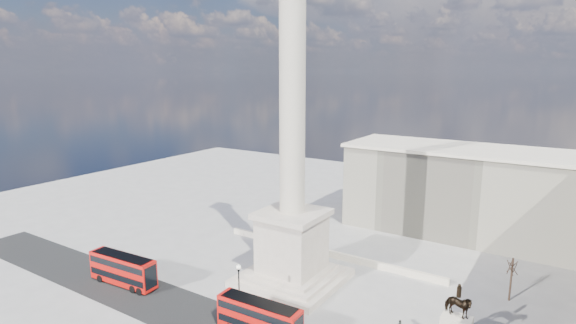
{
  "coord_description": "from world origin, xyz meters",
  "views": [
    {
      "loc": [
        33.02,
        -47.19,
        30.47
      ],
      "look_at": [
        0.03,
        3.86,
        18.22
      ],
      "focal_mm": 28.0,
      "sensor_mm": 36.0,
      "label": 1
    }
  ],
  "objects_px": {
    "red_bus_a": "(123,269)",
    "red_bus_b": "(260,318)",
    "victorian_lamp": "(239,286)",
    "nelsons_column": "(292,197)"
  },
  "relations": [
    {
      "from": "red_bus_a",
      "to": "red_bus_b",
      "type": "height_order",
      "value": "red_bus_a"
    },
    {
      "from": "red_bus_b",
      "to": "red_bus_a",
      "type": "bearing_deg",
      "value": 178.86
    },
    {
      "from": "nelsons_column",
      "to": "red_bus_b",
      "type": "relative_size",
      "value": 4.65
    },
    {
      "from": "victorian_lamp",
      "to": "red_bus_b",
      "type": "bearing_deg",
      "value": -25.31
    },
    {
      "from": "red_bus_a",
      "to": "victorian_lamp",
      "type": "bearing_deg",
      "value": 4.15
    },
    {
      "from": "red_bus_a",
      "to": "red_bus_b",
      "type": "relative_size",
      "value": 1.05
    },
    {
      "from": "nelsons_column",
      "to": "red_bus_a",
      "type": "xyz_separation_m",
      "value": [
        -19.92,
        -14.25,
        -10.55
      ]
    },
    {
      "from": "red_bus_b",
      "to": "victorian_lamp",
      "type": "height_order",
      "value": "victorian_lamp"
    },
    {
      "from": "nelsons_column",
      "to": "red_bus_a",
      "type": "distance_m",
      "value": 26.67
    },
    {
      "from": "red_bus_b",
      "to": "victorian_lamp",
      "type": "xyz_separation_m",
      "value": [
        -4.93,
        2.33,
        1.74
      ]
    }
  ]
}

